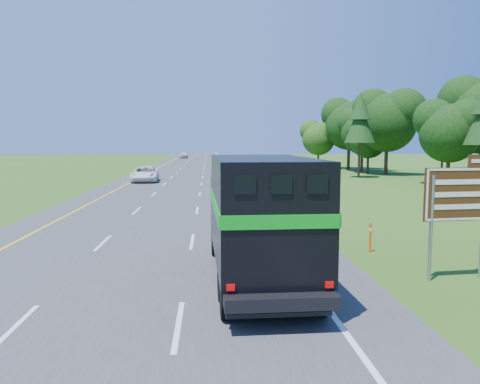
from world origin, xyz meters
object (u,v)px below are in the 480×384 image
at_px(horse_truck, 258,215).
at_px(exit_sign, 460,199).
at_px(far_car, 184,155).
at_px(white_suv, 145,174).

distance_m(horse_truck, exit_sign, 6.09).
relative_size(horse_truck, exit_sign, 2.22).
bearing_deg(horse_truck, far_car, 92.70).
height_order(horse_truck, white_suv, horse_truck).
height_order(horse_truck, exit_sign, exit_sign).
distance_m(far_car, exit_sign, 107.87).
bearing_deg(exit_sign, horse_truck, 173.24).
bearing_deg(white_suv, far_car, 86.62).
bearing_deg(exit_sign, white_suv, 105.94).
bearing_deg(far_car, horse_truck, -86.30).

